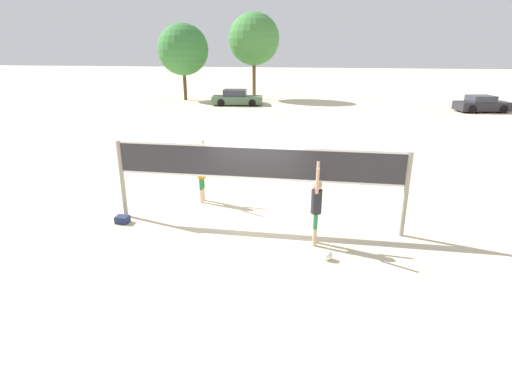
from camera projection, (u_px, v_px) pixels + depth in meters
The scene contains 10 objects.
ground_plane at pixel (256, 225), 11.75m from camera, with size 200.00×200.00×0.00m, color beige.
volleyball_net at pixel (256, 171), 11.21m from camera, with size 8.32×0.14×2.38m.
player_spiker at pixel (316, 203), 10.25m from camera, with size 0.28×0.71×2.20m.
player_blocker at pixel (201, 171), 13.23m from camera, with size 0.28×0.69×2.05m.
volleyball at pixel (328, 255), 9.79m from camera, with size 0.24×0.24×0.24m.
gear_bag at pixel (122, 219), 11.88m from camera, with size 0.38×0.30×0.21m.
parked_car_near at pixel (237, 98), 36.30m from camera, with size 4.70×2.38×1.40m.
parked_car_mid at pixel (482, 104), 32.48m from camera, with size 4.38×2.60×1.32m.
tree_left_cluster at pixel (254, 39), 39.10m from camera, with size 5.01×5.01×8.31m.
tree_right_cluster at pixel (183, 50), 38.59m from camera, with size 4.90×4.90×7.27m.
Camera 1 is at (1.77, -10.58, 4.95)m, focal length 28.00 mm.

